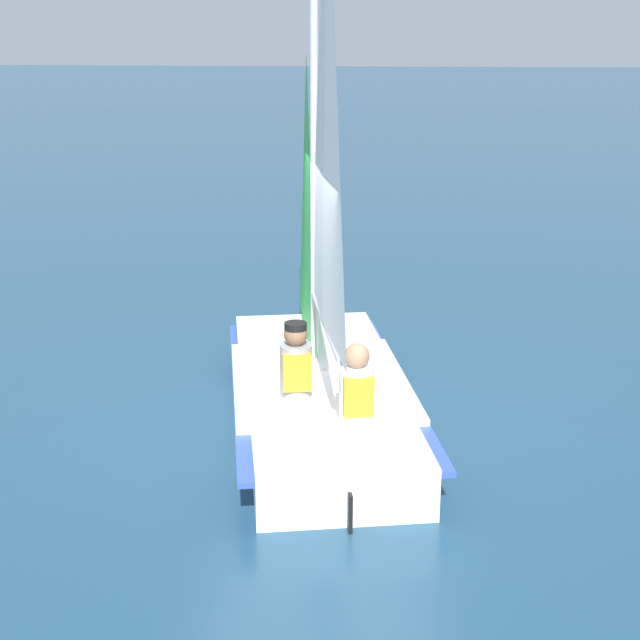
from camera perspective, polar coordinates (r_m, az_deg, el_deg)
The scene contains 4 objects.
ground_plane at distance 8.93m, azimuth -0.00°, elevation -6.50°, with size 260.00×260.00×0.00m, color navy.
sailboat_main at distance 8.64m, azimuth 0.03°, elevation -2.48°, with size 4.32×2.64×5.42m.
sailor_helm at distance 8.30m, azimuth -1.55°, elevation -3.70°, with size 0.39×0.36×1.16m.
sailor_crew at distance 7.77m, azimuth 2.34°, elevation -5.32°, with size 0.39×0.36×1.16m.
Camera 1 is at (-8.08, -1.14, 3.62)m, focal length 50.00 mm.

